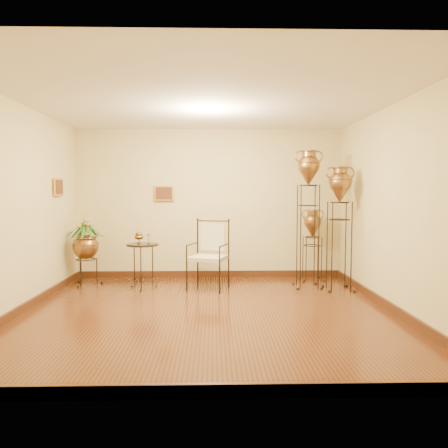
{
  "coord_description": "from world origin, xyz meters",
  "views": [
    {
      "loc": [
        0.08,
        -5.78,
        1.59
      ],
      "look_at": [
        0.25,
        1.3,
        1.1
      ],
      "focal_mm": 35.0,
      "sensor_mm": 36.0,
      "label": 1
    }
  ],
  "objects_px": {
    "armchair": "(208,255)",
    "planter_urn": "(86,243)",
    "side_table": "(143,265)",
    "amphora_mid": "(339,227)",
    "amphora_tall": "(308,217)"
  },
  "relations": [
    {
      "from": "planter_urn",
      "to": "side_table",
      "type": "relative_size",
      "value": 1.37
    },
    {
      "from": "amphora_mid",
      "to": "planter_urn",
      "type": "distance_m",
      "value": 4.34
    },
    {
      "from": "amphora_tall",
      "to": "amphora_mid",
      "type": "xyz_separation_m",
      "value": [
        0.48,
        -0.21,
        -0.16
      ]
    },
    {
      "from": "amphora_tall",
      "to": "amphora_mid",
      "type": "distance_m",
      "value": 0.54
    },
    {
      "from": "amphora_mid",
      "to": "side_table",
      "type": "distance_m",
      "value": 3.33
    },
    {
      "from": "planter_urn",
      "to": "side_table",
      "type": "bearing_deg",
      "value": -18.48
    },
    {
      "from": "planter_urn",
      "to": "amphora_tall",
      "type": "bearing_deg",
      "value": -4.37
    },
    {
      "from": "side_table",
      "to": "amphora_mid",
      "type": "bearing_deg",
      "value": -2.66
    },
    {
      "from": "armchair",
      "to": "planter_urn",
      "type": "bearing_deg",
      "value": -173.03
    },
    {
      "from": "amphora_tall",
      "to": "planter_urn",
      "type": "relative_size",
      "value": 1.79
    },
    {
      "from": "armchair",
      "to": "side_table",
      "type": "bearing_deg",
      "value": -165.87
    },
    {
      "from": "amphora_tall",
      "to": "amphora_mid",
      "type": "bearing_deg",
      "value": -23.48
    },
    {
      "from": "amphora_mid",
      "to": "armchair",
      "type": "relative_size",
      "value": 1.79
    },
    {
      "from": "amphora_tall",
      "to": "planter_urn",
      "type": "xyz_separation_m",
      "value": [
        -3.82,
        0.29,
        -0.46
      ]
    },
    {
      "from": "planter_urn",
      "to": "side_table",
      "type": "distance_m",
      "value": 1.15
    }
  ]
}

